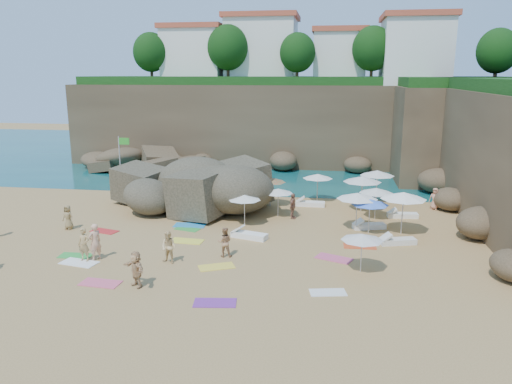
# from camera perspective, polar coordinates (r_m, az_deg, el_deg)

# --- Properties ---
(ground) EXTENTS (120.00, 120.00, 0.00)m
(ground) POSITION_cam_1_polar(r_m,az_deg,el_deg) (28.70, -4.86, -5.13)
(ground) COLOR tan
(ground) RESTS_ON ground
(seawater) EXTENTS (120.00, 120.00, 0.00)m
(seawater) POSITION_cam_1_polar(r_m,az_deg,el_deg) (57.54, 2.04, 4.30)
(seawater) COLOR #0C4751
(seawater) RESTS_ON ground
(cliff_back) EXTENTS (44.00, 8.00, 8.00)m
(cliff_back) POSITION_cam_1_polar(r_m,az_deg,el_deg) (51.89, 3.65, 7.74)
(cliff_back) COLOR brown
(cliff_back) RESTS_ON ground
(cliff_corner) EXTENTS (10.00, 12.00, 8.00)m
(cliff_corner) POSITION_cam_1_polar(r_m,az_deg,el_deg) (47.91, 21.39, 6.38)
(cliff_corner) COLOR brown
(cliff_corner) RESTS_ON ground
(rock_promontory) EXTENTS (12.00, 7.00, 2.00)m
(rock_promontory) POSITION_cam_1_polar(r_m,az_deg,el_deg) (46.79, -13.50, 1.82)
(rock_promontory) COLOR brown
(rock_promontory) RESTS_ON ground
(clifftop_buildings) EXTENTS (28.48, 9.48, 7.00)m
(clifftop_buildings) POSITION_cam_1_polar(r_m,az_deg,el_deg) (52.40, 4.94, 15.70)
(clifftop_buildings) COLOR white
(clifftop_buildings) RESTS_ON cliff_back
(clifftop_trees) EXTENTS (35.60, 23.82, 4.40)m
(clifftop_trees) POSITION_cam_1_polar(r_m,az_deg,el_deg) (46.05, 6.75, 16.01)
(clifftop_trees) COLOR #11380F
(clifftop_trees) RESTS_ON ground
(marina_masts) EXTENTS (3.10, 0.10, 6.00)m
(marina_masts) POSITION_cam_1_polar(r_m,az_deg,el_deg) (61.24, -13.59, 7.32)
(marina_masts) COLOR white
(marina_masts) RESTS_ON ground
(rock_outcrop) EXTENTS (9.23, 7.33, 3.43)m
(rock_outcrop) POSITION_cam_1_polar(r_m,az_deg,el_deg) (35.30, -8.41, -1.68)
(rock_outcrop) COLOR brown
(rock_outcrop) RESTS_ON ground
(flag_pole) EXTENTS (0.87, 0.09, 4.45)m
(flag_pole) POSITION_cam_1_polar(r_m,az_deg,el_deg) (39.58, -15.12, 3.84)
(flag_pole) COLOR silver
(flag_pole) RESTS_ON ground
(parasol_0) EXTENTS (2.16, 2.16, 2.04)m
(parasol_0) POSITION_cam_1_polar(r_m,az_deg,el_deg) (34.86, -0.05, 1.44)
(parasol_0) COLOR silver
(parasol_0) RESTS_ON ground
(parasol_1) EXTENTS (2.46, 2.46, 2.33)m
(parasol_1) POSITION_cam_1_polar(r_m,az_deg,el_deg) (36.82, 13.69, 2.12)
(parasol_1) COLOR silver
(parasol_1) RESTS_ON ground
(parasol_2) EXTENTS (1.96, 1.96, 1.86)m
(parasol_2) POSITION_cam_1_polar(r_m,az_deg,el_deg) (32.21, 2.55, 0.12)
(parasol_2) COLOR silver
(parasol_2) RESTS_ON ground
(parasol_3) EXTENTS (2.15, 2.15, 2.03)m
(parasol_3) POSITION_cam_1_polar(r_m,az_deg,el_deg) (36.29, 7.07, 1.80)
(parasol_3) COLOR silver
(parasol_3) RESTS_ON ground
(parasol_4) EXTENTS (2.55, 2.55, 2.42)m
(parasol_4) POSITION_cam_1_polar(r_m,az_deg,el_deg) (34.06, 12.06, 1.45)
(parasol_4) COLOR silver
(parasol_4) RESTS_ON ground
(parasol_5) EXTENTS (2.01, 2.01, 1.91)m
(parasol_5) POSITION_cam_1_polar(r_m,az_deg,el_deg) (30.33, -1.33, -0.62)
(parasol_5) COLOR silver
(parasol_5) RESTS_ON ground
(parasol_6) EXTENTS (2.17, 2.17, 2.05)m
(parasol_6) POSITION_cam_1_polar(r_m,az_deg,el_deg) (34.71, 1.65, 1.40)
(parasol_6) COLOR silver
(parasol_6) RESTS_ON ground
(parasol_7) EXTENTS (2.63, 2.63, 2.49)m
(parasol_7) POSITION_cam_1_polar(r_m,az_deg,el_deg) (29.74, 16.51, -0.41)
(parasol_7) COLOR silver
(parasol_7) RESTS_ON ground
(parasol_8) EXTENTS (2.42, 2.42, 2.29)m
(parasol_8) POSITION_cam_1_polar(r_m,az_deg,el_deg) (29.81, 11.50, -0.45)
(parasol_8) COLOR silver
(parasol_8) RESTS_ON ground
(parasol_9) EXTENTS (2.16, 2.16, 2.04)m
(parasol_9) POSITION_cam_1_polar(r_m,az_deg,el_deg) (32.47, 13.58, 0.17)
(parasol_9) COLOR silver
(parasol_9) RESTS_ON ground
(parasol_10) EXTENTS (2.16, 2.16, 2.05)m
(parasol_10) POSITION_cam_1_polar(r_m,az_deg,el_deg) (29.47, 12.90, -1.12)
(parasol_10) COLOR silver
(parasol_10) RESTS_ON ground
(parasol_11) EXTENTS (1.97, 1.97, 1.87)m
(parasol_11) POSITION_cam_1_polar(r_m,az_deg,el_deg) (23.68, 12.04, -5.07)
(parasol_11) COLOR silver
(parasol_11) RESTS_ON ground
(lounger_0) EXTENTS (2.10, 0.90, 0.32)m
(lounger_0) POSITION_cam_1_polar(r_m,az_deg,el_deg) (35.97, -0.41, -0.99)
(lounger_0) COLOR silver
(lounger_0) RESTS_ON ground
(lounger_1) EXTENTS (2.03, 0.71, 0.31)m
(lounger_1) POSITION_cam_1_polar(r_m,az_deg,el_deg) (35.30, 6.23, -1.35)
(lounger_1) COLOR white
(lounger_1) RESTS_ON ground
(lounger_2) EXTENTS (2.05, 1.15, 0.30)m
(lounger_2) POSITION_cam_1_polar(r_m,az_deg,el_deg) (30.81, 12.81, -3.82)
(lounger_2) COLOR white
(lounger_2) RESTS_ON ground
(lounger_3) EXTENTS (2.18, 1.27, 0.32)m
(lounger_3) POSITION_cam_1_polar(r_m,az_deg,el_deg) (28.32, -0.76, -4.99)
(lounger_3) COLOR white
(lounger_3) RESTS_ON ground
(lounger_4) EXTENTS (1.97, 0.81, 0.30)m
(lounger_4) POSITION_cam_1_polar(r_m,az_deg,el_deg) (33.67, 16.40, -2.57)
(lounger_4) COLOR white
(lounger_4) RESTS_ON ground
(lounger_5) EXTENTS (2.07, 1.15, 0.31)m
(lounger_5) POSITION_cam_1_polar(r_m,az_deg,el_deg) (28.47, 15.89, -5.44)
(lounger_5) COLOR silver
(lounger_5) RESTS_ON ground
(towel_1) EXTENTS (1.84, 1.02, 0.03)m
(towel_1) POSITION_cam_1_polar(r_m,az_deg,el_deg) (23.57, -17.36, -9.91)
(towel_1) COLOR #DD5672
(towel_1) RESTS_ON ground
(towel_3) EXTENTS (1.67, 0.87, 0.03)m
(towel_3) POSITION_cam_1_polar(r_m,az_deg,el_deg) (27.31, -19.93, -6.86)
(towel_3) COLOR green
(towel_3) RESTS_ON ground
(towel_4) EXTENTS (1.86, 1.03, 0.03)m
(towel_4) POSITION_cam_1_polar(r_m,az_deg,el_deg) (28.12, -7.91, -5.57)
(towel_4) COLOR yellow
(towel_4) RESTS_ON ground
(towel_5) EXTENTS (1.97, 1.25, 0.03)m
(towel_5) POSITION_cam_1_polar(r_m,az_deg,el_deg) (26.28, -19.56, -7.63)
(towel_5) COLOR white
(towel_5) RESTS_ON ground
(towel_6) EXTENTS (1.83, 1.08, 0.03)m
(towel_6) POSITION_cam_1_polar(r_m,az_deg,el_deg) (20.82, -4.71, -12.51)
(towel_6) COLOR #782D92
(towel_6) RESTS_ON ground
(towel_7) EXTENTS (1.77, 1.19, 0.03)m
(towel_7) POSITION_cam_1_polar(r_m,az_deg,el_deg) (30.88, -16.92, -4.30)
(towel_7) COLOR red
(towel_7) RESTS_ON ground
(towel_8) EXTENTS (1.94, 1.00, 0.03)m
(towel_8) POSITION_cam_1_polar(r_m,az_deg,el_deg) (30.93, -7.57, -3.79)
(towel_8) COLOR #2485C4
(towel_8) RESTS_ON ground
(towel_9) EXTENTS (2.02, 1.54, 0.03)m
(towel_9) POSITION_cam_1_polar(r_m,az_deg,el_deg) (25.66, 8.89, -7.50)
(towel_9) COLOR #CD4F76
(towel_9) RESTS_ON ground
(towel_10) EXTENTS (1.75, 0.91, 0.03)m
(towel_10) POSITION_cam_1_polar(r_m,az_deg,el_deg) (27.62, 11.78, -6.09)
(towel_10) COLOR #D54921
(towel_10) RESTS_ON ground
(towel_11) EXTENTS (1.64, 1.13, 0.03)m
(towel_11) POSITION_cam_1_polar(r_m,az_deg,el_deg) (30.23, -7.85, -4.21)
(towel_11) COLOR green
(towel_11) RESTS_ON ground
(towel_12) EXTENTS (1.90, 1.49, 0.03)m
(towel_12) POSITION_cam_1_polar(r_m,az_deg,el_deg) (24.38, -4.53, -8.51)
(towel_12) COLOR yellow
(towel_12) RESTS_ON ground
(towel_13) EXTENTS (1.66, 1.05, 0.03)m
(towel_13) POSITION_cam_1_polar(r_m,az_deg,el_deg) (21.87, 8.22, -11.29)
(towel_13) COLOR silver
(towel_13) RESTS_ON ground
(person_stand_1) EXTENTS (0.81, 0.67, 1.54)m
(person_stand_1) POSITION_cam_1_polar(r_m,az_deg,el_deg) (25.45, -3.61, -5.72)
(person_stand_1) COLOR #AF7D57
(person_stand_1) RESTS_ON ground
(person_stand_2) EXTENTS (1.12, 0.84, 1.61)m
(person_stand_2) POSITION_cam_1_polar(r_m,az_deg,el_deg) (40.96, -5.52, 1.66)
(person_stand_2) COLOR #E79883
(person_stand_2) RESTS_ON ground
(person_stand_3) EXTENTS (0.58, 1.03, 1.65)m
(person_stand_3) POSITION_cam_1_polar(r_m,az_deg,el_deg) (31.99, 4.22, -1.61)
(person_stand_3) COLOR #915E48
(person_stand_3) RESTS_ON ground
(person_stand_4) EXTENTS (0.83, 0.63, 1.50)m
(person_stand_4) POSITION_cam_1_polar(r_m,az_deg,el_deg) (36.22, 19.75, -0.72)
(person_stand_4) COLOR tan
(person_stand_4) RESTS_ON ground
(person_stand_5) EXTENTS (1.49, 0.57, 1.56)m
(person_stand_5) POSITION_cam_1_polar(r_m,az_deg,el_deg) (38.94, -3.46, 1.05)
(person_stand_5) COLOR tan
(person_stand_5) RESTS_ON ground
(person_stand_6) EXTENTS (0.74, 0.82, 1.87)m
(person_stand_6) POSITION_cam_1_polar(r_m,az_deg,el_deg) (26.18, -17.93, -5.44)
(person_stand_6) COLOR #EAAB85
(person_stand_6) RESTS_ON ground
(person_lie_2) EXTENTS (1.00, 1.56, 0.38)m
(person_lie_2) POSITION_cam_1_polar(r_m,az_deg,el_deg) (31.94, -20.61, -3.67)
(person_lie_2) COLOR olive
(person_lie_2) RESTS_ON ground
(person_lie_3) EXTENTS (2.15, 2.17, 0.42)m
(person_lie_3) POSITION_cam_1_polar(r_m,az_deg,el_deg) (22.75, -13.47, -9.98)
(person_lie_3) COLOR tan
(person_lie_3) RESTS_ON ground
(person_lie_4) EXTENTS (0.75, 1.72, 0.40)m
(person_lie_4) POSITION_cam_1_polar(r_m,az_deg,el_deg) (26.37, -18.96, -7.08)
(person_lie_4) COLOR tan
(person_lie_4) RESTS_ON ground
(person_lie_5) EXTENTS (1.15, 1.73, 0.60)m
(person_lie_5) POSITION_cam_1_polar(r_m,az_deg,el_deg) (25.05, -9.90, -7.37)
(person_lie_5) COLOR #E5C082
(person_lie_5) RESTS_ON ground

